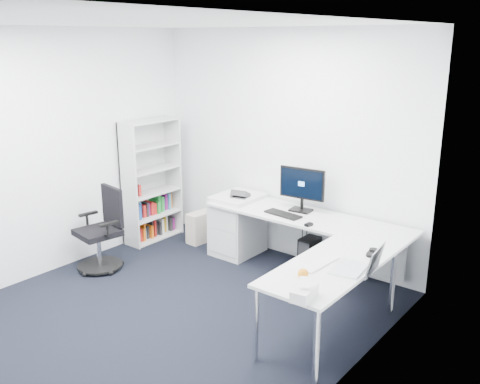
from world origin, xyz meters
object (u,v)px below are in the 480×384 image
Objects in this scene: bookshelf at (152,181)px; monitor at (302,189)px; task_chair at (97,230)px; laptop at (350,256)px; l_desk at (289,254)px.

bookshelf reaches higher than monitor.
task_chair reaches higher than laptop.
monitor is at bearing 10.81° from bookshelf.
task_chair is (0.24, -1.07, -0.32)m from bookshelf.
bookshelf reaches higher than l_desk.
laptop is (2.96, 0.35, 0.35)m from task_chair.
l_desk is 2.19m from task_chair.
task_chair is at bearing -152.27° from l_desk.
laptop is at bearing -49.68° from monitor.
monitor reaches higher than task_chair.
bookshelf is (-2.17, 0.05, 0.45)m from l_desk.
monitor is at bearing 48.28° from task_chair.
laptop is at bearing -12.60° from bookshelf.
task_chair is at bearing 179.37° from laptop.
l_desk is 4.42× the size of monitor.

